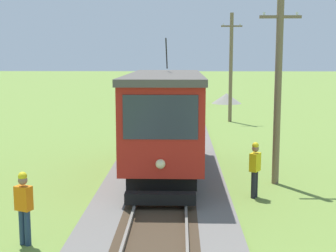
% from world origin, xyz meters
% --- Properties ---
extents(red_tram, '(2.60, 8.54, 4.79)m').
position_xyz_m(red_tram, '(0.00, 15.26, 2.19)').
color(red_tram, red).
rests_on(red_tram, rail_right).
extents(freight_car, '(2.40, 5.20, 2.31)m').
position_xyz_m(freight_car, '(0.00, 41.58, 1.56)').
color(freight_car, slate).
rests_on(freight_car, rail_right).
extents(utility_pole_near_tram, '(1.40, 0.32, 6.53)m').
position_xyz_m(utility_pole_near_tram, '(3.90, 14.58, 3.36)').
color(utility_pole_near_tram, '#7A664C').
rests_on(utility_pole_near_tram, ground).
extents(utility_pole_mid, '(1.40, 0.27, 7.23)m').
position_xyz_m(utility_pole_mid, '(3.90, 30.19, 3.71)').
color(utility_pole_mid, '#7A664C').
rests_on(utility_pole_mid, ground).
extents(gravel_pile, '(2.76, 2.76, 0.95)m').
position_xyz_m(gravel_pile, '(4.82, 42.39, 0.47)').
color(gravel_pile, gray).
rests_on(gravel_pile, ground).
extents(track_worker, '(0.44, 0.37, 1.78)m').
position_xyz_m(track_worker, '(-3.13, 8.90, 0.98)').
color(track_worker, navy).
rests_on(track_worker, ground).
extents(second_worker, '(0.41, 0.45, 1.78)m').
position_xyz_m(second_worker, '(2.91, 12.85, 0.98)').
color(second_worker, black).
rests_on(second_worker, ground).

